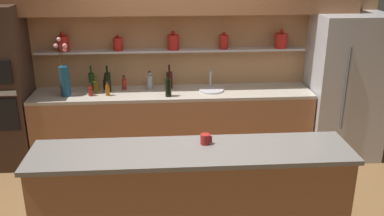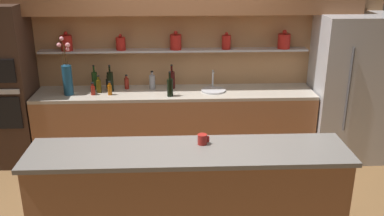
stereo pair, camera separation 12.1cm
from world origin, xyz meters
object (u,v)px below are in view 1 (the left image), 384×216
Objects in this scene: bottle_sauce_2 at (105,84)px; bottle_wine_3 at (169,80)px; bottle_wine_6 at (108,82)px; bottle_sauce_1 at (124,84)px; bottle_oil_5 at (96,87)px; bottle_wine_8 at (168,87)px; coffee_mug at (205,139)px; refrigerator at (346,87)px; sink_fixture at (211,89)px; flower_vase at (64,77)px; bottle_spirit_4 at (150,82)px; bottle_sauce_7 at (108,90)px; bottle_wine_9 at (92,81)px; bottle_sauce_0 at (90,91)px.

bottle_wine_3 is at bearing -1.72° from bottle_sauce_2.
bottle_sauce_1 is at bearing 22.67° from bottle_wine_6.
bottle_sauce_1 is 0.36m from bottle_oil_5.
coffee_mug is at bearing -79.88° from bottle_wine_8.
bottle_oil_5 is 0.16m from bottle_wine_6.
refrigerator reaches higher than coffee_mug.
coffee_mug is (-0.26, -1.82, 0.12)m from sink_fixture.
bottle_sauce_1 is 0.25m from bottle_sauce_2.
refrigerator is at bearing 3.52° from bottle_wine_8.
coffee_mug is at bearing -48.31° from flower_vase.
bottle_sauce_1 reaches higher than bottle_sauce_2.
bottle_spirit_4 is at bearing -4.16° from bottle_sauce_2.
sink_fixture is 1.84m from coffee_mug.
sink_fixture is 1.80× the size of bottle_sauce_7.
sink_fixture is at bearing -5.34° from bottle_wine_9.
bottle_spirit_4 is 0.70× the size of bottle_wine_6.
bottle_sauce_1 is at bearing 149.99° from bottle_wine_8.
bottle_sauce_2 is at bearing 175.84° from bottle_spirit_4.
bottle_wine_6 is at bearing 23.58° from bottle_oil_5.
bottle_sauce_7 is (0.21, -0.01, 0.01)m from bottle_sauce_0.
bottle_wine_3 reaches higher than coffee_mug.
bottle_wine_9 reaches higher than bottle_oil_5.
flower_vase is 0.75m from bottle_sauce_1.
refrigerator is 2.55× the size of flower_vase.
sink_fixture reaches higher than bottle_sauce_0.
sink_fixture reaches higher than bottle_spirit_4.
bottle_wine_3 reaches higher than sink_fixture.
bottle_wine_8 is at bearing -93.49° from bottle_wine_3.
bottle_sauce_0 is at bearing -176.36° from sink_fixture.
bottle_sauce_1 is 0.55× the size of bottle_wine_6.
bottle_wine_3 is at bearing 0.33° from bottle_sauce_1.
refrigerator reaches higher than bottle_sauce_1.
bottle_oil_5 is at bearing -171.01° from bottle_wine_3.
bottle_wine_6 reaches higher than bottle_oil_5.
bottle_oil_5 is at bearing 123.30° from coffee_mug.
bottle_spirit_4 is at bearing 16.76° from bottle_sauce_0.
bottle_wine_3 is 0.79m from bottle_wine_6.
bottle_oil_5 is 0.66× the size of bottle_wine_6.
flower_vase is 2.34× the size of sink_fixture.
bottle_spirit_4 is (0.73, 0.22, 0.03)m from bottle_sauce_0.
bottle_wine_6 reaches higher than bottle_spirit_4.
flower_vase is 2.32× the size of bottle_wine_9.
bottle_sauce_7 is (-0.52, -0.23, -0.02)m from bottle_spirit_4.
flower_vase is 4.26× the size of bottle_sauce_2.
bottle_sauce_1 is 0.59× the size of bottle_wine_9.
bottle_sauce_2 is 2.27m from coffee_mug.
bottle_wine_6 reaches higher than bottle_wine_9.
bottle_wine_3 reaches higher than bottle_oil_5.
bottle_oil_5 reaches higher than bottle_sauce_2.
flower_vase is 0.53m from bottle_wine_6.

